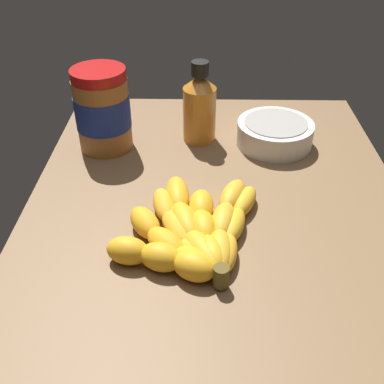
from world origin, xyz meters
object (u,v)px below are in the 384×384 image
(banana_bunch, at_px, (194,232))
(small_bowl, at_px, (275,133))
(peanut_butter_jar, at_px, (103,110))
(honey_bottle, at_px, (200,107))

(banana_bunch, relative_size, small_bowl, 1.60)
(peanut_butter_jar, relative_size, small_bowl, 1.06)
(banana_bunch, height_order, small_bowl, small_bowl)
(honey_bottle, bearing_deg, banana_bunch, -1.04)
(peanut_butter_jar, xyz_separation_m, small_bowl, (-0.01, 0.31, -0.05))
(honey_bottle, distance_m, small_bowl, 0.15)
(peanut_butter_jar, distance_m, small_bowl, 0.32)
(banana_bunch, height_order, honey_bottle, honey_bottle)
(banana_bunch, bearing_deg, honey_bottle, 178.96)
(banana_bunch, xyz_separation_m, small_bowl, (-0.27, 0.15, 0.01))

